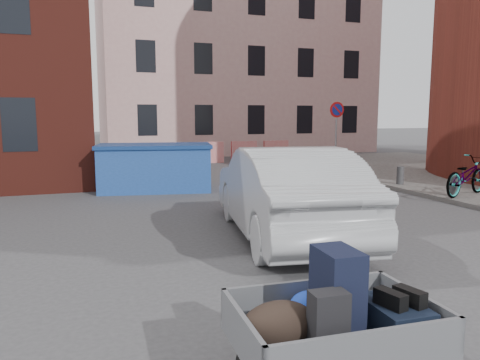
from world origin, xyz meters
name	(u,v)px	position (x,y,z in m)	size (l,w,h in m)	color
ground	(316,259)	(0.00, 0.00, 0.00)	(120.00, 120.00, 0.00)	#38383A
building_pink	(233,38)	(6.00, 22.00, 7.00)	(16.00, 8.00, 14.00)	#C19594
no_parking_sign	(337,122)	(6.00, 9.48, 2.01)	(0.60, 0.09, 2.65)	gray
bollards	(454,185)	(6.00, 3.40, 0.40)	(0.22, 9.02, 0.55)	#3A3A3D
barriers	(244,151)	(4.20, 15.00, 0.50)	(4.70, 0.18, 1.00)	red
trailer	(332,322)	(-1.63, -3.26, 0.61)	(1.65, 1.84, 1.20)	black
dumpster	(155,167)	(-1.31, 7.67, 0.71)	(3.61, 2.31, 1.40)	#214BA0
silver_car	(285,192)	(0.10, 1.43, 0.85)	(1.80, 5.17, 1.70)	#9EA1A5
bicycle	(466,176)	(6.33, 3.32, 0.65)	(0.71, 2.03, 1.07)	black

